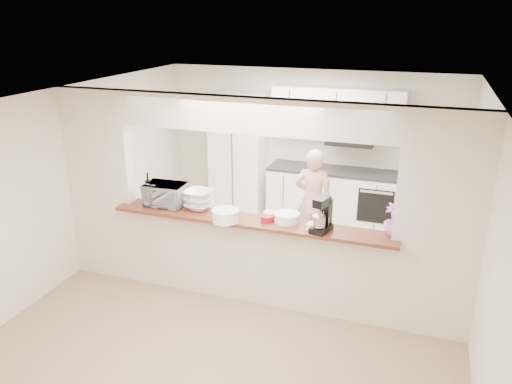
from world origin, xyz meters
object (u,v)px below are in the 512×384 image
at_px(toaster_oven, 165,194).
at_px(stand_mixer, 322,216).
at_px(person, 313,201).
at_px(refrigerator, 435,186).

relative_size(toaster_oven, stand_mixer, 1.25).
bearing_deg(person, toaster_oven, 48.38).
bearing_deg(refrigerator, stand_mixer, -113.60).
bearing_deg(refrigerator, toaster_oven, -140.91).
relative_size(toaster_oven, person, 0.32).
bearing_deg(stand_mixer, toaster_oven, 176.05).
bearing_deg(stand_mixer, refrigerator, 66.40).
height_order(toaster_oven, person, person).
bearing_deg(toaster_oven, person, 42.78).
relative_size(stand_mixer, person, 0.26).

